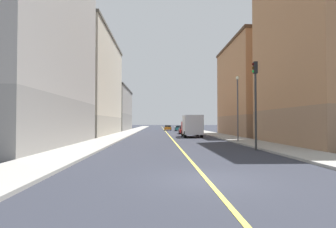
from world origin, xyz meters
The scene contains 14 objects.
ground_plane centered at (0.00, 0.00, 0.00)m, with size 400.00×400.00×0.00m, color #2C2E38.
sidewalk_left centered at (7.70, 49.00, 0.07)m, with size 3.37×168.00×0.15m, color #9E9B93.
sidewalk_right centered at (-7.70, 49.00, 0.07)m, with size 3.37×168.00×0.15m, color #9E9B93.
lane_center_stripe centered at (0.00, 49.00, 0.01)m, with size 0.16×154.00×0.01m, color #E5D14C.
building_left_mid centered at (15.13, 34.15, 7.31)m, with size 11.80×17.87×14.60m.
building_right_corner centered at (-15.13, 14.69, 10.06)m, with size 11.80×19.64×20.10m.
building_right_midblock centered at (-15.13, 37.74, 8.23)m, with size 11.80×24.46×16.44m.
building_right_distant centered at (-15.13, 63.00, 5.36)m, with size 11.80×23.87×10.71m.
traffic_light_left_near centered at (5.60, 10.92, 4.30)m, with size 0.40×0.32×6.73m.
street_lamp_left_near centered at (6.61, 19.37, 4.32)m, with size 0.36×0.36×6.84m.
car_teal centered at (3.35, 59.03, 0.64)m, with size 1.85×4.37×1.30m.
car_red centered at (2.97, 41.56, 0.65)m, with size 1.89×4.63×1.34m.
car_orange centered at (0.83, 63.40, 0.64)m, with size 1.93×4.18×1.32m.
box_truck centered at (3.02, 30.04, 1.62)m, with size 2.54×6.80×3.08m.
Camera 1 is at (-1.82, -10.64, 2.14)m, focal length 30.81 mm.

